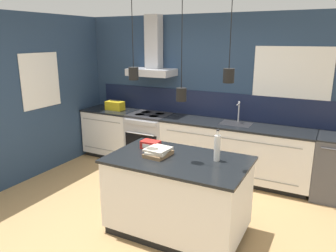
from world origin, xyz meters
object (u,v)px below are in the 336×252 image
at_px(bottle_on_island, 217,147).
at_px(yellow_toolbox, 115,106).
at_px(book_stack, 158,152).
at_px(red_supply_box, 151,145).
at_px(oven_range, 150,139).

height_order(bottle_on_island, yellow_toolbox, bottle_on_island).
distance_m(book_stack, yellow_toolbox, 2.63).
relative_size(red_supply_box, yellow_toolbox, 0.65).
bearing_deg(oven_range, book_stack, -56.80).
relative_size(bottle_on_island, red_supply_box, 1.59).
bearing_deg(oven_range, bottle_on_island, -41.77).
bearing_deg(red_supply_box, oven_range, 120.95).
distance_m(red_supply_box, yellow_toolbox, 2.36).
bearing_deg(book_stack, bottle_on_island, 14.49).
height_order(red_supply_box, yellow_toolbox, yellow_toolbox).
relative_size(book_stack, red_supply_box, 1.47).
xyz_separation_m(oven_range, yellow_toolbox, (-0.75, 0.00, 0.54)).
xyz_separation_m(bottle_on_island, book_stack, (-0.65, -0.17, -0.11)).
bearing_deg(bottle_on_island, oven_range, 138.23).
distance_m(oven_range, bottle_on_island, 2.51).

